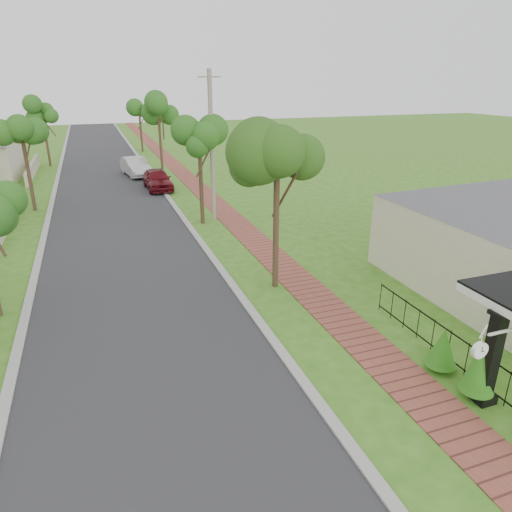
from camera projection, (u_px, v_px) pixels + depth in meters
ground at (299, 417)px, 10.83m from camera, size 160.00×160.00×0.00m
road at (114, 212)px, 27.42m from camera, size 7.00×120.00×0.02m
kerb_right at (175, 207)px, 28.57m from camera, size 0.30×120.00×0.10m
kerb_left at (48, 218)px, 26.28m from camera, size 0.30×120.00×0.10m
sidewalk at (215, 203)px, 29.39m from camera, size 1.50×120.00×0.03m
porch_post at (490, 363)px, 10.98m from camera, size 0.48×0.48×2.52m
picket_fence at (467, 358)px, 12.18m from camera, size 0.03×8.02×1.00m
street_trees at (102, 124)px, 31.81m from camera, size 10.70×37.65×5.89m
hedge_row at (497, 385)px, 10.74m from camera, size 0.76×4.55×1.80m
parked_car_red at (158, 179)px, 32.74m from camera, size 1.84×4.32×1.46m
parked_car_white at (136, 167)px, 37.31m from camera, size 2.25×4.70×1.49m
near_tree at (277, 167)px, 15.98m from camera, size 2.25×2.25×5.78m
utility_pole at (212, 147)px, 24.59m from camera, size 1.20×0.24×7.98m
station_clock at (481, 349)px, 10.06m from camera, size 1.06×0.13×0.58m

